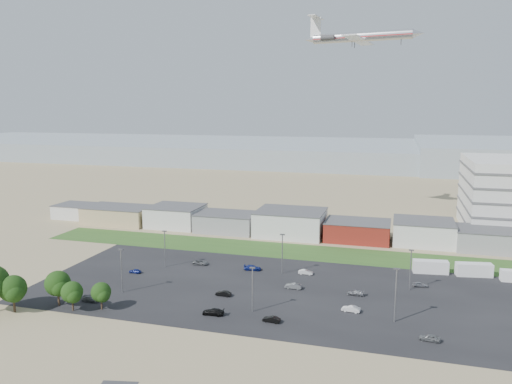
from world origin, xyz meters
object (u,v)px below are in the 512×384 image
(parked_car_13, at_px, (271,319))
(parked_car_12, at_px, (356,293))
(box_trailer_a, at_px, (430,267))
(parked_car_2, at_px, (430,338))
(parked_car_6, at_px, (253,268))
(parked_car_9, at_px, (200,263))
(parked_car_11, at_px, (306,272))
(airliner, at_px, (362,37))
(parked_car_8, at_px, (420,284))
(parked_car_1, at_px, (351,309))
(parked_car_3, at_px, (213,312))
(parked_car_5, at_px, (135,271))
(parked_car_10, at_px, (91,299))
(parked_car_4, at_px, (223,293))
(parked_car_7, at_px, (293,286))

(parked_car_13, bearing_deg, parked_car_12, 148.03)
(box_trailer_a, height_order, parked_car_2, box_trailer_a)
(box_trailer_a, bearing_deg, parked_car_6, -173.39)
(parked_car_9, xyz_separation_m, parked_car_11, (28.73, 0.02, 0.01))
(airliner, xyz_separation_m, parked_car_8, (20.60, -65.13, -65.61))
(box_trailer_a, xyz_separation_m, parked_car_9, (-59.18, -10.03, -1.03))
(parked_car_11, height_order, parked_car_13, parked_car_11)
(airliner, xyz_separation_m, parked_car_13, (-8.22, -93.84, -65.62))
(parked_car_6, xyz_separation_m, parked_car_8, (41.44, -0.85, -0.06))
(parked_car_1, bearing_deg, parked_car_8, 150.83)
(parked_car_12, bearing_deg, parked_car_6, -107.49)
(parked_car_3, height_order, parked_car_5, parked_car_3)
(airliner, height_order, parked_car_6, airliner)
(parked_car_5, distance_m, parked_car_13, 45.08)
(parked_car_2, xyz_separation_m, parked_car_10, (-70.04, -0.85, -0.05))
(parked_car_13, bearing_deg, parked_car_2, 95.78)
(box_trailer_a, relative_size, parked_car_2, 2.32)
(parked_car_1, xyz_separation_m, parked_car_10, (-55.05, -10.18, -0.05))
(parked_car_2, bearing_deg, parked_car_5, -97.28)
(parked_car_13, bearing_deg, box_trailer_a, 147.12)
(box_trailer_a, height_order, parked_car_13, box_trailer_a)
(parked_car_1, distance_m, parked_car_10, 55.98)
(airliner, relative_size, parked_car_2, 11.40)
(parked_car_3, xyz_separation_m, parked_car_4, (-1.53, 10.38, -0.07))
(parked_car_9, distance_m, parked_car_11, 28.73)
(parked_car_9, height_order, parked_car_10, parked_car_9)
(parked_car_8, bearing_deg, parked_car_12, 117.73)
(parked_car_6, distance_m, parked_car_9, 14.85)
(parked_car_5, bearing_deg, parked_car_12, 91.67)
(parked_car_8, bearing_deg, parked_car_4, 106.90)
(parked_car_2, xyz_separation_m, parked_car_8, (-0.74, 28.54, -0.03))
(parked_car_4, relative_size, parked_car_8, 1.02)
(box_trailer_a, xyz_separation_m, parked_car_2, (-2.16, -39.94, -0.99))
(parked_car_3, xyz_separation_m, parked_car_12, (26.98, 19.09, -0.09))
(parked_car_7, height_order, parked_car_8, parked_car_7)
(parked_car_5, bearing_deg, parked_car_1, 81.77)
(box_trailer_a, relative_size, parked_car_9, 2.04)
(airliner, bearing_deg, parked_car_11, -87.73)
(parked_car_8, xyz_separation_m, parked_car_12, (-14.15, -9.54, -0.04))
(box_trailer_a, distance_m, parked_car_6, 45.59)
(parked_car_1, distance_m, parked_car_9, 46.79)
(parked_car_3, bearing_deg, parked_car_5, -125.73)
(airliner, height_order, parked_car_13, airliner)
(parked_car_10, distance_m, parked_car_12, 58.63)
(parked_car_7, distance_m, parked_car_11, 10.82)
(parked_car_10, bearing_deg, parked_car_2, -87.36)
(parked_car_3, xyz_separation_m, parked_car_5, (-28.56, 18.94, -0.11))
(parked_car_4, bearing_deg, box_trailer_a, 126.92)
(parked_car_4, bearing_deg, parked_car_2, 80.52)
(parked_car_6, bearing_deg, box_trailer_a, -83.68)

